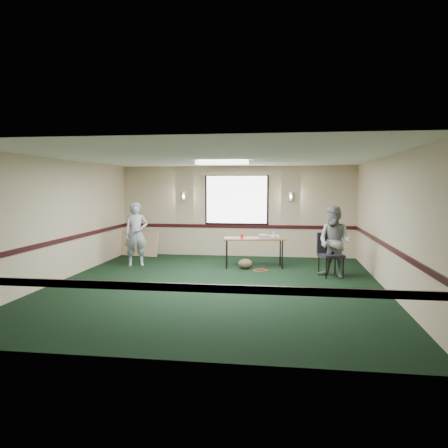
# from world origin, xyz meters

# --- Properties ---
(ground) EXTENTS (8.00, 8.00, 0.00)m
(ground) POSITION_xyz_m (0.00, 0.00, 0.00)
(ground) COLOR black
(ground) RESTS_ON ground
(room_shell) EXTENTS (8.00, 8.02, 8.00)m
(room_shell) POSITION_xyz_m (0.00, 2.12, 1.58)
(room_shell) COLOR tan
(room_shell) RESTS_ON ground
(folding_table) EXTENTS (1.60, 0.79, 0.77)m
(folding_table) POSITION_xyz_m (0.65, 2.22, 0.71)
(folding_table) COLOR #583719
(folding_table) RESTS_ON ground
(projector) EXTENTS (0.27, 0.23, 0.09)m
(projector) POSITION_xyz_m (0.92, 2.23, 0.81)
(projector) COLOR gray
(projector) RESTS_ON folding_table
(game_console) EXTENTS (0.27, 0.25, 0.05)m
(game_console) POSITION_xyz_m (1.18, 2.40, 0.80)
(game_console) COLOR white
(game_console) RESTS_ON folding_table
(red_cup) EXTENTS (0.08, 0.08, 0.11)m
(red_cup) POSITION_xyz_m (0.35, 2.10, 0.83)
(red_cup) COLOR red
(red_cup) RESTS_ON folding_table
(water_bottle) EXTENTS (0.06, 0.06, 0.18)m
(water_bottle) POSITION_xyz_m (1.16, 2.21, 0.86)
(water_bottle) COLOR #83ADD7
(water_bottle) RESTS_ON folding_table
(duffel_bag) EXTENTS (0.40, 0.32, 0.26)m
(duffel_bag) POSITION_xyz_m (0.46, 1.95, 0.13)
(duffel_bag) COLOR #463D28
(duffel_bag) RESTS_ON ground
(cable_coil) EXTENTS (0.40, 0.40, 0.02)m
(cable_coil) POSITION_xyz_m (0.85, 1.79, 0.01)
(cable_coil) COLOR #BB3C17
(cable_coil) RESTS_ON ground
(folded_table) EXTENTS (1.44, 0.49, 0.73)m
(folded_table) POSITION_xyz_m (-3.00, 3.60, 0.37)
(folded_table) COLOR tan
(folded_table) RESTS_ON ground
(conference_chair) EXTENTS (0.64, 0.65, 1.01)m
(conference_chair) POSITION_xyz_m (2.48, 1.39, 0.59)
(conference_chair) COLOR black
(conference_chair) RESTS_ON ground
(person_left) EXTENTS (0.72, 0.59, 1.68)m
(person_left) POSITION_xyz_m (-2.46, 2.06, 0.84)
(person_left) COLOR #426991
(person_left) RESTS_ON ground
(person_right) EXTENTS (1.01, 0.97, 1.65)m
(person_right) POSITION_xyz_m (2.58, 1.24, 0.82)
(person_right) COLOR #6A82A5
(person_right) RESTS_ON ground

